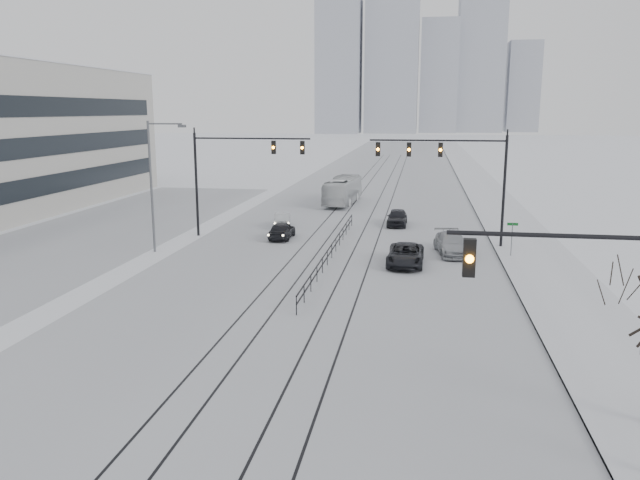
{
  "coord_description": "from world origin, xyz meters",
  "views": [
    {
      "loc": [
        5.7,
        -10.05,
        9.68
      ],
      "look_at": [
        0.72,
        20.62,
        3.2
      ],
      "focal_mm": 35.0,
      "sensor_mm": 36.0,
      "label": 1
    }
  ],
  "objects_px": {
    "traffic_mast_near": "(620,317)",
    "sedan_sb_inner": "(282,230)",
    "sedan_nb_front": "(405,255)",
    "sedan_nb_right": "(452,244)",
    "sedan_sb_outer": "(282,220)",
    "box_truck": "(343,191)",
    "sedan_nb_far": "(397,218)"
  },
  "relations": [
    {
      "from": "traffic_mast_near",
      "to": "sedan_sb_inner",
      "type": "height_order",
      "value": "traffic_mast_near"
    },
    {
      "from": "sedan_nb_front",
      "to": "sedan_nb_right",
      "type": "xyz_separation_m",
      "value": [
        3.06,
        3.59,
        0.04
      ]
    },
    {
      "from": "sedan_sb_inner",
      "to": "sedan_sb_outer",
      "type": "bearing_deg",
      "value": -77.88
    },
    {
      "from": "sedan_nb_front",
      "to": "sedan_sb_outer",
      "type": "bearing_deg",
      "value": 133.6
    },
    {
      "from": "sedan_sb_inner",
      "to": "sedan_nb_front",
      "type": "height_order",
      "value": "sedan_nb_front"
    },
    {
      "from": "sedan_sb_outer",
      "to": "box_truck",
      "type": "xyz_separation_m",
      "value": [
        3.35,
        14.09,
        0.78
      ]
    },
    {
      "from": "traffic_mast_near",
      "to": "sedan_sb_inner",
      "type": "xyz_separation_m",
      "value": [
        -15.48,
        29.74,
        -3.9
      ]
    },
    {
      "from": "sedan_nb_right",
      "to": "sedan_nb_far",
      "type": "height_order",
      "value": "sedan_nb_right"
    },
    {
      "from": "sedan_sb_inner",
      "to": "traffic_mast_near",
      "type": "bearing_deg",
      "value": 117.57
    },
    {
      "from": "sedan_nb_front",
      "to": "sedan_nb_far",
      "type": "height_order",
      "value": "sedan_nb_far"
    },
    {
      "from": "sedan_sb_inner",
      "to": "box_truck",
      "type": "height_order",
      "value": "box_truck"
    },
    {
      "from": "traffic_mast_near",
      "to": "box_truck",
      "type": "xyz_separation_m",
      "value": [
        -13.15,
        48.63,
        -3.17
      ]
    },
    {
      "from": "sedan_sb_outer",
      "to": "sedan_nb_right",
      "type": "xyz_separation_m",
      "value": [
        13.67,
        -8.09,
        0.1
      ]
    },
    {
      "from": "traffic_mast_near",
      "to": "sedan_nb_far",
      "type": "relative_size",
      "value": 1.71
    },
    {
      "from": "traffic_mast_near",
      "to": "sedan_sb_inner",
      "type": "bearing_deg",
      "value": 117.5
    },
    {
      "from": "sedan_nb_right",
      "to": "box_truck",
      "type": "height_order",
      "value": "box_truck"
    },
    {
      "from": "sedan_sb_outer",
      "to": "sedan_nb_front",
      "type": "height_order",
      "value": "sedan_nb_front"
    },
    {
      "from": "sedan_sb_inner",
      "to": "sedan_nb_right",
      "type": "height_order",
      "value": "sedan_nb_right"
    },
    {
      "from": "box_truck",
      "to": "sedan_sb_outer",
      "type": "bearing_deg",
      "value": 80.88
    },
    {
      "from": "sedan_sb_outer",
      "to": "sedan_nb_right",
      "type": "bearing_deg",
      "value": 138.8
    },
    {
      "from": "sedan_sb_inner",
      "to": "sedan_sb_outer",
      "type": "height_order",
      "value": "sedan_sb_inner"
    },
    {
      "from": "sedan_sb_inner",
      "to": "sedan_nb_right",
      "type": "relative_size",
      "value": 0.79
    },
    {
      "from": "sedan_sb_inner",
      "to": "sedan_nb_right",
      "type": "xyz_separation_m",
      "value": [
        12.64,
        -3.28,
        0.05
      ]
    },
    {
      "from": "traffic_mast_near",
      "to": "sedan_nb_front",
      "type": "bearing_deg",
      "value": 104.46
    },
    {
      "from": "sedan_nb_right",
      "to": "sedan_sb_outer",
      "type": "bearing_deg",
      "value": 141.24
    },
    {
      "from": "box_truck",
      "to": "sedan_nb_far",
      "type": "bearing_deg",
      "value": 121.83
    },
    {
      "from": "sedan_sb_outer",
      "to": "sedan_sb_inner",
      "type": "bearing_deg",
      "value": 91.46
    },
    {
      "from": "sedan_sb_outer",
      "to": "sedan_nb_right",
      "type": "relative_size",
      "value": 0.75
    },
    {
      "from": "box_truck",
      "to": "sedan_nb_right",
      "type": "bearing_deg",
      "value": 119.21
    },
    {
      "from": "sedan_nb_front",
      "to": "sedan_nb_right",
      "type": "bearing_deg",
      "value": 50.97
    },
    {
      "from": "sedan_sb_inner",
      "to": "sedan_nb_right",
      "type": "distance_m",
      "value": 13.06
    },
    {
      "from": "sedan_nb_front",
      "to": "box_truck",
      "type": "xyz_separation_m",
      "value": [
        -7.26,
        25.77,
        0.72
      ]
    }
  ]
}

